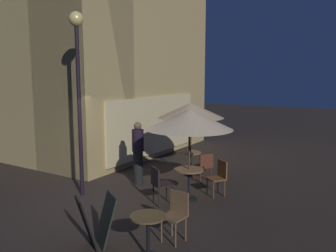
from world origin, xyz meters
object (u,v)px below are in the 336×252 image
(menu_sandwich_board, at_px, (96,221))
(patio_umbrella_1, at_px, (190,120))
(cafe_chair_3, at_px, (176,211))
(cafe_chair_0, at_px, (204,165))
(cafe_table_0, at_px, (190,159))
(patron_standing_0, at_px, (138,153))
(patio_umbrella_0, at_px, (191,111))
(cafe_chair_1, at_px, (159,182))
(cafe_chair_2, at_px, (219,175))
(street_lamp_near_corner, at_px, (78,65))
(cafe_table_1, at_px, (189,178))
(cafe_table_2, at_px, (148,230))

(menu_sandwich_board, relative_size, patio_umbrella_1, 0.40)
(patio_umbrella_1, xyz_separation_m, cafe_chair_3, (-2.00, -0.81, -1.45))
(patio_umbrella_1, bearing_deg, cafe_chair_0, 11.48)
(cafe_table_0, relative_size, patron_standing_0, 0.41)
(menu_sandwich_board, distance_m, patio_umbrella_1, 3.36)
(cafe_table_0, relative_size, patio_umbrella_0, 0.33)
(cafe_chair_1, bearing_deg, cafe_chair_2, -1.08)
(menu_sandwich_board, xyz_separation_m, cafe_chair_1, (2.29, 0.14, 0.10))
(street_lamp_near_corner, height_order, cafe_table_0, street_lamp_near_corner)
(cafe_table_0, distance_m, patio_umbrella_1, 2.64)
(cafe_table_1, height_order, cafe_chair_2, cafe_chair_2)
(patio_umbrella_1, height_order, cafe_chair_1, patio_umbrella_1)
(menu_sandwich_board, bearing_deg, patio_umbrella_1, 26.61)
(patio_umbrella_1, xyz_separation_m, patron_standing_0, (0.41, 1.87, -1.11))
(patio_umbrella_0, xyz_separation_m, cafe_chair_3, (-3.93, -1.80, -1.45))
(cafe_table_0, bearing_deg, patio_umbrella_1, -152.91)
(patio_umbrella_1, distance_m, patron_standing_0, 2.21)
(menu_sandwich_board, height_order, patio_umbrella_1, patio_umbrella_1)
(patron_standing_0, bearing_deg, cafe_table_0, -46.07)
(cafe_chair_0, xyz_separation_m, cafe_chair_2, (-0.80, -0.80, 0.02))
(patio_umbrella_0, bearing_deg, cafe_chair_1, -168.11)
(cafe_chair_0, distance_m, cafe_chair_2, 1.13)
(menu_sandwich_board, bearing_deg, cafe_table_2, -49.15)
(cafe_chair_3, bearing_deg, patio_umbrella_0, -149.87)
(cafe_chair_0, relative_size, patron_standing_0, 0.48)
(cafe_table_2, xyz_separation_m, cafe_chair_1, (2.14, 1.17, 0.07))
(patron_standing_0, bearing_deg, cafe_table_2, -157.06)
(cafe_table_0, bearing_deg, menu_sandwich_board, -171.95)
(patio_umbrella_1, relative_size, cafe_chair_1, 2.46)
(cafe_table_0, relative_size, cafe_table_1, 0.94)
(patio_umbrella_0, height_order, cafe_chair_0, patio_umbrella_0)
(patio_umbrella_0, height_order, cafe_chair_2, patio_umbrella_0)
(cafe_table_0, xyz_separation_m, cafe_chair_0, (-0.43, -0.68, 0.02))
(cafe_table_2, relative_size, patron_standing_0, 0.42)
(menu_sandwich_board, height_order, cafe_table_0, menu_sandwich_board)
(cafe_table_0, bearing_deg, cafe_table_1, -152.91)
(cafe_chair_2, bearing_deg, cafe_table_2, 38.92)
(cafe_chair_0, distance_m, cafe_chair_1, 2.18)
(street_lamp_near_corner, bearing_deg, patio_umbrella_0, -26.50)
(street_lamp_near_corner, xyz_separation_m, cafe_chair_0, (2.65, -2.21, -2.81))
(cafe_chair_1, relative_size, cafe_chair_3, 1.00)
(street_lamp_near_corner, height_order, patio_umbrella_0, street_lamp_near_corner)
(patio_umbrella_1, bearing_deg, patron_standing_0, 77.66)
(cafe_table_2, xyz_separation_m, cafe_chair_0, (4.32, 1.04, 0.03))
(cafe_chair_0, bearing_deg, cafe_chair_2, 167.12)
(cafe_table_1, xyz_separation_m, cafe_table_2, (-2.81, -0.73, -0.07))
(cafe_table_1, relative_size, cafe_chair_2, 0.86)
(menu_sandwich_board, distance_m, patio_umbrella_0, 5.18)
(cafe_table_1, distance_m, cafe_chair_3, 2.16)
(cafe_table_2, xyz_separation_m, cafe_chair_3, (0.81, -0.08, 0.07))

